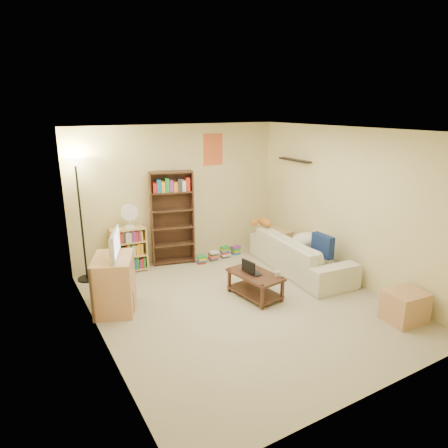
# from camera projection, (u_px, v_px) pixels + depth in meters

# --- Properties ---
(room) EXTENTS (4.50, 4.54, 2.52)m
(room) POSITION_uv_depth(u_px,v_px,m) (245.00, 197.00, 5.41)
(room) COLOR #BAAB8B
(room) RESTS_ON ground
(sofa) EXTENTS (2.29, 1.20, 0.63)m
(sofa) POSITION_uv_depth(u_px,v_px,m) (300.00, 254.00, 7.00)
(sofa) COLOR beige
(sofa) RESTS_ON ground
(navy_pillow) EXTENTS (0.13, 0.41, 0.37)m
(navy_pillow) POSITION_uv_depth(u_px,v_px,m) (323.00, 246.00, 6.55)
(navy_pillow) COLOR navy
(navy_pillow) RESTS_ON sofa
(cream_blanket) EXTENTS (0.58, 0.41, 0.25)m
(cream_blanket) POSITION_uv_depth(u_px,v_px,m) (306.00, 240.00, 7.04)
(cream_blanket) COLOR silver
(cream_blanket) RESTS_ON sofa
(tabby_cat) EXTENTS (0.50, 0.21, 0.17)m
(tabby_cat) POSITION_uv_depth(u_px,v_px,m) (263.00, 222.00, 7.49)
(tabby_cat) COLOR #C67029
(tabby_cat) RESTS_ON sofa
(coffee_table) EXTENTS (0.59, 0.91, 0.38)m
(coffee_table) POSITION_uv_depth(u_px,v_px,m) (255.00, 282.00, 6.05)
(coffee_table) COLOR #43241A
(coffee_table) RESTS_ON ground
(laptop) EXTENTS (0.40, 0.30, 0.03)m
(laptop) POSITION_uv_depth(u_px,v_px,m) (254.00, 271.00, 6.07)
(laptop) COLOR black
(laptop) RESTS_ON coffee_table
(laptop_screen) EXTENTS (0.05, 0.28, 0.19)m
(laptop_screen) POSITION_uv_depth(u_px,v_px,m) (248.00, 267.00, 5.97)
(laptop_screen) COLOR white
(laptop_screen) RESTS_ON laptop
(mug) EXTENTS (0.18, 0.18, 0.09)m
(mug) POSITION_uv_depth(u_px,v_px,m) (277.00, 274.00, 5.88)
(mug) COLOR silver
(mug) RESTS_ON coffee_table
(tv_remote) EXTENTS (0.11, 0.16, 0.02)m
(tv_remote) POSITION_uv_depth(u_px,v_px,m) (248.00, 266.00, 6.28)
(tv_remote) COLOR black
(tv_remote) RESTS_ON coffee_table
(tv_stand) EXTENTS (0.76, 0.88, 0.79)m
(tv_stand) POSITION_uv_depth(u_px,v_px,m) (114.00, 284.00, 5.63)
(tv_stand) COLOR tan
(tv_stand) RESTS_ON ground
(television) EXTENTS (0.72, 0.55, 0.38)m
(television) POSITION_uv_depth(u_px,v_px,m) (111.00, 245.00, 5.46)
(television) COLOR black
(television) RESTS_ON tv_stand
(tall_bookshelf) EXTENTS (0.81, 0.44, 1.71)m
(tall_bookshelf) POSITION_uv_depth(u_px,v_px,m) (172.00, 216.00, 7.20)
(tall_bookshelf) COLOR #48281B
(tall_bookshelf) RESTS_ON ground
(short_bookshelf) EXTENTS (0.64, 0.30, 0.79)m
(short_bookshelf) POSITION_uv_depth(u_px,v_px,m) (129.00, 250.00, 6.95)
(short_bookshelf) COLOR tan
(short_bookshelf) RESTS_ON ground
(desk_fan) EXTENTS (0.28, 0.16, 0.42)m
(desk_fan) POSITION_uv_depth(u_px,v_px,m) (130.00, 215.00, 6.75)
(desk_fan) COLOR white
(desk_fan) RESTS_ON short_bookshelf
(floor_lamp) EXTENTS (0.35, 0.35, 2.06)m
(floor_lamp) POSITION_uv_depth(u_px,v_px,m) (77.00, 183.00, 6.24)
(floor_lamp) COLOR black
(floor_lamp) RESTS_ON ground
(side_table) EXTENTS (0.53, 0.53, 0.56)m
(side_table) POSITION_uv_depth(u_px,v_px,m) (274.00, 245.00, 7.54)
(side_table) COLOR tan
(side_table) RESTS_ON ground
(end_cabinet) EXTENTS (0.55, 0.47, 0.43)m
(end_cabinet) POSITION_uv_depth(u_px,v_px,m) (405.00, 306.00, 5.37)
(end_cabinet) COLOR tan
(end_cabinet) RESTS_ON ground
(book_stacks) EXTENTS (0.98, 0.24, 0.21)m
(book_stacks) POSITION_uv_depth(u_px,v_px,m) (220.00, 254.00, 7.61)
(book_stacks) COLOR red
(book_stacks) RESTS_ON ground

